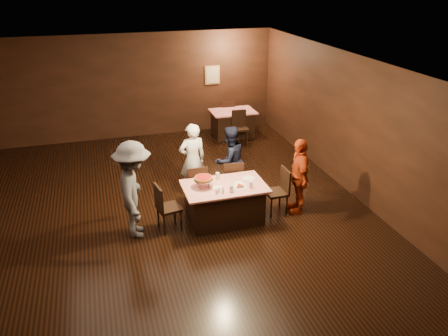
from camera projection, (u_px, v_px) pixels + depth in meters
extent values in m
plane|color=black|center=(173.00, 216.00, 8.88)|extent=(10.00, 10.00, 0.00)
cube|color=silver|center=(165.00, 68.00, 7.64)|extent=(8.00, 10.00, 0.04)
cube|color=black|center=(139.00, 86.00, 12.62)|extent=(8.00, 0.04, 3.00)
cube|color=black|center=(355.00, 128.00, 9.30)|extent=(0.04, 10.00, 3.00)
cube|color=tan|center=(212.00, 75.00, 13.08)|extent=(0.46, 0.03, 0.56)
cube|color=beige|center=(213.00, 75.00, 13.06)|extent=(0.38, 0.01, 0.48)
cube|color=#B8130C|center=(224.00, 203.00, 8.60)|extent=(1.60, 1.00, 0.77)
cube|color=red|center=(233.00, 123.00, 13.06)|extent=(1.30, 0.90, 0.77)
cube|color=black|center=(196.00, 185.00, 9.11)|extent=(0.44, 0.44, 0.95)
cube|color=black|center=(232.00, 180.00, 9.32)|extent=(0.47, 0.47, 0.95)
cube|color=black|center=(169.00, 207.00, 8.27)|extent=(0.49, 0.49, 0.95)
cube|color=black|center=(276.00, 191.00, 8.85)|extent=(0.43, 0.43, 0.95)
cube|color=black|center=(240.00, 128.00, 12.42)|extent=(0.45, 0.45, 0.95)
cube|color=black|center=(227.00, 115.00, 13.55)|extent=(0.46, 0.46, 0.95)
imported|color=white|center=(193.00, 160.00, 9.45)|extent=(0.63, 0.45, 1.64)
imported|color=black|center=(230.00, 160.00, 9.53)|extent=(0.91, 0.81, 1.55)
imported|color=#55555A|center=(134.00, 190.00, 7.91)|extent=(0.83, 1.27, 1.86)
imported|color=#AA3210|center=(299.00, 176.00, 8.76)|extent=(0.57, 0.99, 1.59)
cylinder|color=black|center=(202.00, 181.00, 8.43)|extent=(0.01, 0.01, 0.15)
cylinder|color=black|center=(200.00, 185.00, 8.28)|extent=(0.01, 0.01, 0.15)
cylinder|color=black|center=(209.00, 184.00, 8.32)|extent=(0.01, 0.01, 0.15)
cylinder|color=silver|center=(204.00, 180.00, 8.31)|extent=(0.38, 0.38, 0.01)
cylinder|color=#B27233|center=(204.00, 178.00, 8.30)|extent=(0.35, 0.35, 0.05)
cylinder|color=#A5140C|center=(203.00, 177.00, 8.29)|extent=(0.30, 0.30, 0.01)
cylinder|color=white|center=(240.00, 187.00, 8.34)|extent=(0.25, 0.25, 0.01)
cylinder|color=#B27233|center=(240.00, 186.00, 8.33)|extent=(0.18, 0.18, 0.04)
cylinder|color=#A5140C|center=(240.00, 185.00, 8.32)|extent=(0.14, 0.14, 0.01)
cylinder|color=white|center=(249.00, 178.00, 8.71)|extent=(0.25, 0.25, 0.01)
cylinder|color=silver|center=(232.00, 189.00, 8.16)|extent=(0.08, 0.08, 0.14)
cylinder|color=silver|center=(251.00, 185.00, 8.31)|extent=(0.08, 0.08, 0.14)
cylinder|color=silver|center=(218.00, 176.00, 8.66)|extent=(0.08, 0.08, 0.14)
cylinder|color=silver|center=(219.00, 191.00, 8.15)|extent=(0.04, 0.04, 0.08)
cylinder|color=silver|center=(219.00, 188.00, 8.14)|extent=(0.05, 0.05, 0.02)
cylinder|color=silver|center=(223.00, 191.00, 8.13)|extent=(0.04, 0.04, 0.08)
cylinder|color=silver|center=(223.00, 189.00, 8.11)|extent=(0.05, 0.05, 0.02)
cylinder|color=silver|center=(217.00, 192.00, 8.10)|extent=(0.04, 0.04, 0.08)
cylinder|color=silver|center=(217.00, 190.00, 8.08)|extent=(0.05, 0.05, 0.02)
cube|color=white|center=(239.00, 183.00, 8.51)|extent=(0.19, 0.19, 0.01)
cube|color=white|center=(218.00, 187.00, 8.35)|extent=(0.21, 0.21, 0.01)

